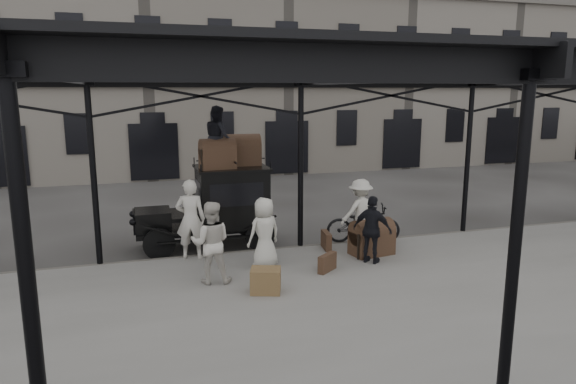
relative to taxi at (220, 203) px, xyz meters
The scene contains 18 objects.
ground 3.82m from the taxi, 57.92° to the right, with size 120.00×120.00×0.00m, color #383533.
platform 5.54m from the taxi, 69.21° to the right, with size 28.00×8.00×0.15m, color slate.
canopy 6.18m from the taxi, 68.11° to the right, with size 22.50×9.00×4.74m.
building_frontage 16.13m from the taxi, 82.65° to the left, with size 64.00×8.00×14.00m, color slate.
taxi is the anchor object (origin of this frame).
porter_left 1.58m from the taxi, 126.32° to the right, with size 0.71×0.47×1.96m, color beige.
porter_midleft 3.10m from the taxi, 103.11° to the right, with size 0.86×0.67×1.76m, color beige.
porter_centre 2.50m from the taxi, 75.77° to the right, with size 0.81×0.52×1.65m, color beige.
porter_official 4.24m from the taxi, 42.38° to the right, with size 0.95×0.40×1.62m, color black.
porter_right 3.77m from the taxi, 19.77° to the right, with size 1.12×0.64×1.74m, color silver.
bicycle 3.89m from the taxi, 19.26° to the right, with size 0.69×1.97×1.03m, color black.
porter_roof 1.79m from the taxi, 107.50° to the right, with size 0.79×0.62×1.62m, color black.
steamer_trunk_roof_near 1.33m from the taxi, 108.07° to the right, with size 0.89×0.55×0.65m, color #493222, non-canonical shape.
steamer_trunk_roof_far 1.50m from the taxi, 16.81° to the left, with size 0.96×0.59×0.70m, color #493222, non-canonical shape.
steamer_trunk_platform 4.15m from the taxi, 33.51° to the right, with size 1.03×0.63×0.75m, color #493222, non-canonical shape.
wicker_hamper 3.99m from the taxi, 86.17° to the right, with size 0.60×0.45×0.50m, color brown.
suitcase_upright 3.03m from the taxi, 31.59° to the right, with size 0.15×0.60×0.45m, color #493222.
suitcase_flat 3.74m from the taxi, 58.40° to the right, with size 0.60×0.15×0.40m, color #493222.
Camera 1 is at (-4.06, -10.39, 4.19)m, focal length 32.00 mm.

